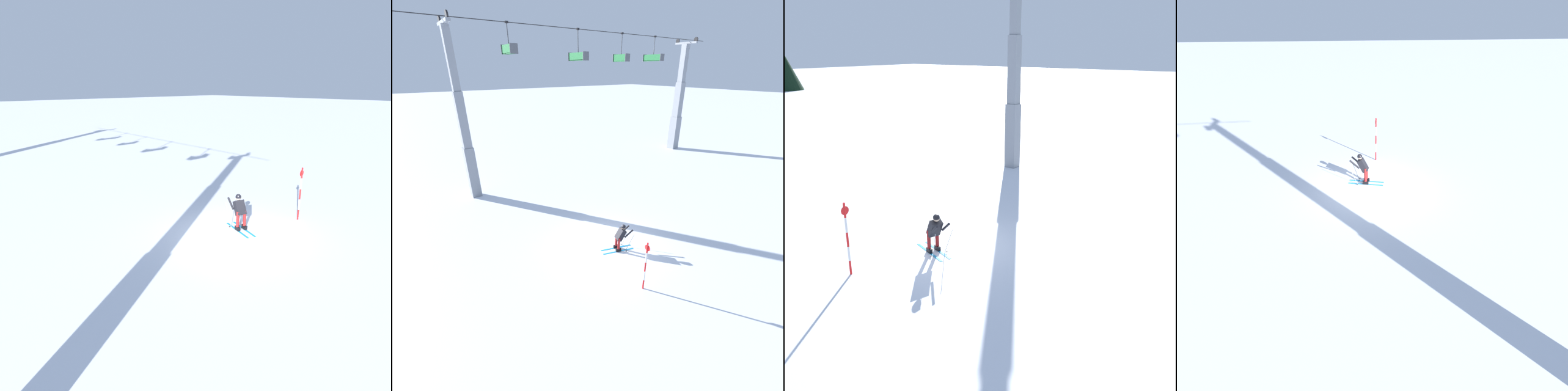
{
  "view_description": "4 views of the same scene",
  "coord_description": "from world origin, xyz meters",
  "views": [
    {
      "loc": [
        -8.39,
        9.87,
        5.89
      ],
      "look_at": [
        0.82,
        1.45,
        1.83
      ],
      "focal_mm": 31.59,
      "sensor_mm": 36.0,
      "label": 1
    },
    {
      "loc": [
        -8.14,
        -9.3,
        8.82
      ],
      "look_at": [
        0.44,
        2.41,
        2.03
      ],
      "focal_mm": 24.82,
      "sensor_mm": 36.0,
      "label": 2
    },
    {
      "loc": [
        10.05,
        -11.06,
        6.9
      ],
      "look_at": [
        0.71,
        1.52,
        1.63
      ],
      "focal_mm": 40.69,
      "sensor_mm": 36.0,
      "label": 3
    },
    {
      "loc": [
        2.21,
        12.99,
        6.98
      ],
      "look_at": [
        0.45,
        2.68,
        1.11
      ],
      "focal_mm": 28.55,
      "sensor_mm": 36.0,
      "label": 4
    }
  ],
  "objects": [
    {
      "name": "trail_marker_pole",
      "position": [
        -0.78,
        -3.39,
        1.3
      ],
      "size": [
        0.07,
        0.28,
        2.42
      ],
      "color": "red",
      "rests_on": "ground_plane"
    },
    {
      "name": "ground_plane",
      "position": [
        0.0,
        0.0,
        0.0
      ],
      "size": [
        260.0,
        260.0,
        0.0
      ],
      "primitive_type": "plane",
      "color": "white"
    },
    {
      "name": "skier_carving_main",
      "position": [
        0.36,
        -0.64,
        0.87
      ],
      "size": [
        1.78,
        1.05,
        1.63
      ],
      "color": "#198CCC",
      "rests_on": "ground_plane"
    }
  ]
}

